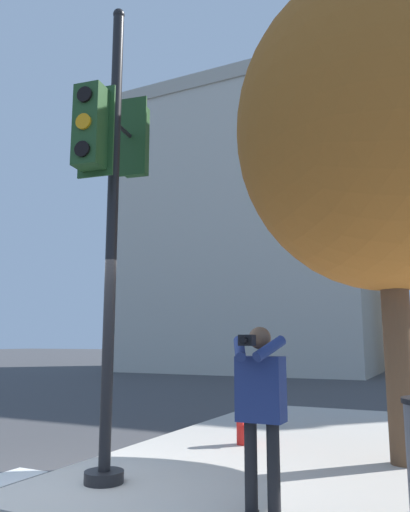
# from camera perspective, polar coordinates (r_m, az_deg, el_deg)

# --- Properties ---
(ground_plane) EXTENTS (160.00, 160.00, 0.00)m
(ground_plane) POSITION_cam_1_polar(r_m,az_deg,el_deg) (5.60, -18.36, -25.90)
(ground_plane) COLOR #424244
(traffic_signal_pole) EXTENTS (0.54, 1.39, 5.45)m
(traffic_signal_pole) POSITION_cam_1_polar(r_m,az_deg,el_deg) (5.86, -10.47, 7.88)
(traffic_signal_pole) COLOR black
(traffic_signal_pole) RESTS_ON sidewalk_corner
(person_photographer) EXTENTS (0.50, 0.53, 1.58)m
(person_photographer) POSITION_cam_1_polar(r_m,az_deg,el_deg) (4.46, 6.34, -16.23)
(person_photographer) COLOR black
(person_photographer) RESTS_ON sidewalk_corner
(street_tree) EXTENTS (3.94, 3.94, 6.41)m
(street_tree) POSITION_cam_1_polar(r_m,az_deg,el_deg) (7.26, 19.80, 13.39)
(street_tree) COLOR brown
(street_tree) RESTS_ON sidewalk_corner
(fire_hydrant) EXTENTS (0.22, 0.28, 0.67)m
(fire_hydrant) POSITION_cam_1_polar(r_m,az_deg,el_deg) (7.56, 4.47, -18.24)
(fire_hydrant) COLOR red
(fire_hydrant) RESTS_ON sidewalk_corner
(building_left) EXTENTS (13.63, 10.08, 15.74)m
(building_left) POSITION_cam_1_polar(r_m,az_deg,el_deg) (29.39, 5.43, 2.67)
(building_left) COLOR beige
(building_left) RESTS_ON ground_plane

